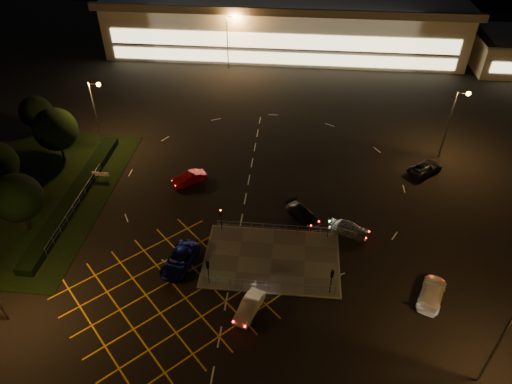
# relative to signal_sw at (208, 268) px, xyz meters

# --- Properties ---
(ground) EXTENTS (180.00, 180.00, 0.00)m
(ground) POSITION_rel_signal_sw_xyz_m (4.00, 5.99, -2.37)
(ground) COLOR black
(ground) RESTS_ON ground
(pedestrian_island) EXTENTS (14.00, 9.00, 0.12)m
(pedestrian_island) POSITION_rel_signal_sw_xyz_m (6.00, 3.99, -2.31)
(pedestrian_island) COLOR #4C4944
(pedestrian_island) RESTS_ON ground
(grass_verge) EXTENTS (18.00, 30.00, 0.08)m
(grass_verge) POSITION_rel_signal_sw_xyz_m (-24.00, 11.99, -2.33)
(grass_verge) COLOR black
(grass_verge) RESTS_ON ground
(hedge) EXTENTS (2.00, 26.00, 1.00)m
(hedge) POSITION_rel_signal_sw_xyz_m (-19.00, 11.99, -1.87)
(hedge) COLOR black
(hedge) RESTS_ON ground
(supermarket) EXTENTS (72.00, 26.50, 10.50)m
(supermarket) POSITION_rel_signal_sw_xyz_m (4.00, 67.95, 2.95)
(supermarket) COLOR beige
(supermarket) RESTS_ON ground
(streetlight_se) EXTENTS (1.78, 0.56, 10.03)m
(streetlight_se) POSITION_rel_signal_sw_xyz_m (24.44, -8.01, 4.20)
(streetlight_se) COLOR slate
(streetlight_se) RESTS_ON ground
(streetlight_nw) EXTENTS (1.78, 0.56, 10.03)m
(streetlight_nw) POSITION_rel_signal_sw_xyz_m (-19.56, 23.99, 4.20)
(streetlight_nw) COLOR slate
(streetlight_nw) RESTS_ON ground
(streetlight_ne) EXTENTS (1.78, 0.56, 10.03)m
(streetlight_ne) POSITION_rel_signal_sw_xyz_m (28.44, 25.99, 4.20)
(streetlight_ne) COLOR slate
(streetlight_ne) RESTS_ON ground
(streetlight_far_left) EXTENTS (1.78, 0.56, 10.03)m
(streetlight_far_left) POSITION_rel_signal_sw_xyz_m (-5.56, 53.99, 4.20)
(streetlight_far_left) COLOR slate
(streetlight_far_left) RESTS_ON ground
(streetlight_far_right) EXTENTS (1.78, 0.56, 10.03)m
(streetlight_far_right) POSITION_rel_signal_sw_xyz_m (34.44, 55.99, 4.20)
(streetlight_far_right) COLOR slate
(streetlight_far_right) RESTS_ON ground
(signal_sw) EXTENTS (0.28, 0.30, 3.15)m
(signal_sw) POSITION_rel_signal_sw_xyz_m (0.00, 0.00, 0.00)
(signal_sw) COLOR black
(signal_sw) RESTS_ON pedestrian_island
(signal_se) EXTENTS (0.28, 0.30, 3.15)m
(signal_se) POSITION_rel_signal_sw_xyz_m (12.00, 0.00, 0.00)
(signal_se) COLOR black
(signal_se) RESTS_ON pedestrian_island
(signal_nw) EXTENTS (0.28, 0.30, 3.15)m
(signal_nw) POSITION_rel_signal_sw_xyz_m (0.00, 7.99, 0.00)
(signal_nw) COLOR black
(signal_nw) RESTS_ON pedestrian_island
(signal_ne) EXTENTS (0.28, 0.30, 3.15)m
(signal_ne) POSITION_rel_signal_sw_xyz_m (12.00, 7.99, 0.00)
(signal_ne) COLOR black
(signal_ne) RESTS_ON pedestrian_island
(tree_c) EXTENTS (5.76, 5.76, 7.84)m
(tree_c) POSITION_rel_signal_sw_xyz_m (-24.00, 19.99, 2.59)
(tree_c) COLOR black
(tree_c) RESTS_ON ground
(tree_d) EXTENTS (4.68, 4.68, 6.37)m
(tree_d) POSITION_rel_signal_sw_xyz_m (-30.00, 25.99, 1.65)
(tree_d) COLOR black
(tree_d) RESTS_ON ground
(tree_e) EXTENTS (5.40, 5.40, 7.35)m
(tree_e) POSITION_rel_signal_sw_xyz_m (-22.00, 5.99, 2.28)
(tree_e) COLOR black
(tree_e) RESTS_ON ground
(car_queue_white) EXTENTS (2.86, 4.53, 1.41)m
(car_queue_white) POSITION_rel_signal_sw_xyz_m (4.37, -3.01, -1.66)
(car_queue_white) COLOR #B9B9B9
(car_queue_white) RESTS_ON ground
(car_left_blue) EXTENTS (3.67, 6.07, 1.57)m
(car_left_blue) POSITION_rel_signal_sw_xyz_m (-3.50, 2.23, -1.58)
(car_left_blue) COLOR #0C134D
(car_left_blue) RESTS_ON ground
(car_far_dkgrey) EXTENTS (4.56, 4.79, 1.37)m
(car_far_dkgrey) POSITION_rel_signal_sw_xyz_m (9.18, 10.99, -1.68)
(car_far_dkgrey) COLOR black
(car_far_dkgrey) RESTS_ON ground
(car_right_silver) EXTENTS (4.86, 3.29, 1.54)m
(car_right_silver) POSITION_rel_signal_sw_xyz_m (14.42, 8.85, -1.60)
(car_right_silver) COLOR #A1A3A8
(car_right_silver) RESTS_ON ground
(car_circ_red) EXTENTS (4.59, 3.86, 1.48)m
(car_circ_red) POSITION_rel_signal_sw_xyz_m (-5.60, 16.55, -1.63)
(car_circ_red) COLOR maroon
(car_circ_red) RESTS_ON ground
(car_east_grey) EXTENTS (5.56, 5.22, 1.46)m
(car_east_grey) POSITION_rel_signal_sw_xyz_m (25.30, 21.96, -1.64)
(car_east_grey) COLOR black
(car_east_grey) RESTS_ON ground
(car_approach_white) EXTENTS (4.02, 5.68, 1.53)m
(car_approach_white) POSITION_rel_signal_sw_xyz_m (21.82, 0.37, -1.60)
(car_approach_white) COLOR #BBBBBB
(car_approach_white) RESTS_ON ground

